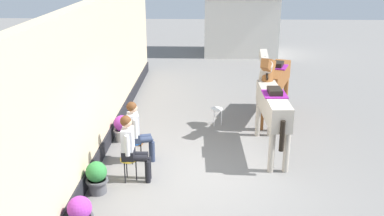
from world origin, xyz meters
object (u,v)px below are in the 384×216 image
object	(u,v)px
seated_visitor_near	(131,145)
flower_planter_inner_near	(97,177)
flower_planter_nearest	(80,214)
spare_stool_white	(217,111)
seated_visitor_far	(137,129)
flower_planter_farthest	(122,127)
saddled_horse_far	(275,79)
satchel_bag	(140,140)
saddled_horse_near	(272,103)

from	to	relation	value
seated_visitor_near	flower_planter_inner_near	distance (m)	0.90
flower_planter_nearest	seated_visitor_near	bearing A→B (deg)	72.28
seated_visitor_near	spare_stool_white	bearing A→B (deg)	60.86
seated_visitor_far	flower_planter_inner_near	world-z (taller)	seated_visitor_far
seated_visitor_near	seated_visitor_far	xyz separation A→B (m)	(-0.03, 0.86, 0.00)
flower_planter_farthest	spare_stool_white	world-z (taller)	flower_planter_farthest
seated_visitor_far	saddled_horse_far	world-z (taller)	saddled_horse_far
flower_planter_nearest	satchel_bag	bearing A→B (deg)	82.76
saddled_horse_near	saddled_horse_far	distance (m)	2.05
flower_planter_inner_near	satchel_bag	size ratio (longest dim) A/B	2.29
seated_visitor_far	satchel_bag	distance (m)	1.15
flower_planter_farthest	saddled_horse_far	bearing A→B (deg)	22.27
spare_stool_white	flower_planter_inner_near	bearing A→B (deg)	-122.75
seated_visitor_far	flower_planter_inner_near	distance (m)	1.54
flower_planter_inner_near	satchel_bag	xyz separation A→B (m)	(0.48, 2.29, -0.23)
seated_visitor_far	flower_planter_nearest	size ratio (longest dim) A/B	2.17
seated_visitor_near	flower_planter_nearest	bearing A→B (deg)	-107.72
saddled_horse_far	flower_planter_farthest	xyz separation A→B (m)	(-3.88, -1.59, -0.82)
seated_visitor_near	saddled_horse_far	size ratio (longest dim) A/B	0.48
spare_stool_white	satchel_bag	size ratio (longest dim) A/B	1.64
flower_planter_inner_near	seated_visitor_far	bearing A→B (deg)	67.53
flower_planter_nearest	spare_stool_white	xyz separation A→B (m)	(2.30, 4.88, 0.07)
seated_visitor_near	flower_planter_farthest	world-z (taller)	seated_visitor_near
satchel_bag	seated_visitor_far	bearing A→B (deg)	-163.87
flower_planter_nearest	saddled_horse_near	bearing A→B (deg)	43.56
seated_visitor_far	spare_stool_white	distance (m)	2.90
flower_planter_farthest	satchel_bag	size ratio (longest dim) A/B	2.29
saddled_horse_far	satchel_bag	world-z (taller)	saddled_horse_far
seated_visitor_far	flower_planter_inner_near	xyz separation A→B (m)	(-0.57, -1.37, -0.44)
spare_stool_white	saddled_horse_near	bearing A→B (deg)	-52.20
seated_visitor_near	flower_planter_inner_near	world-z (taller)	seated_visitor_near
flower_planter_nearest	saddled_horse_far	bearing A→B (deg)	54.17
saddled_horse_near	saddled_horse_far	size ratio (longest dim) A/B	1.04
flower_planter_nearest	spare_stool_white	bearing A→B (deg)	64.75
seated_visitor_far	flower_planter_nearest	distance (m)	2.71
saddled_horse_far	flower_planter_nearest	world-z (taller)	saddled_horse_far
saddled_horse_near	satchel_bag	bearing A→B (deg)	175.96
seated_visitor_far	flower_planter_nearest	xyz separation A→B (m)	(-0.53, -2.62, -0.44)
seated_visitor_near	flower_planter_inner_near	size ratio (longest dim) A/B	2.17
saddled_horse_near	seated_visitor_far	bearing A→B (deg)	-166.51
spare_stool_white	flower_planter_farthest	bearing A→B (deg)	-154.24
seated_visitor_far	saddled_horse_near	size ratio (longest dim) A/B	0.46
seated_visitor_near	satchel_bag	size ratio (longest dim) A/B	4.96
flower_planter_nearest	satchel_bag	world-z (taller)	flower_planter_nearest
flower_planter_farthest	spare_stool_white	xyz separation A→B (m)	(2.32, 1.12, 0.07)
saddled_horse_near	flower_planter_inner_near	distance (m)	4.18
seated_visitor_near	saddled_horse_far	distance (m)	4.90
saddled_horse_near	flower_planter_inner_near	bearing A→B (deg)	-149.55
seated_visitor_near	seated_visitor_far	bearing A→B (deg)	91.89
seated_visitor_near	spare_stool_white	world-z (taller)	seated_visitor_near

